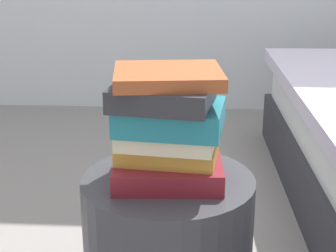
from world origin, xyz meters
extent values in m
cube|color=maroon|center=(0.00, -0.01, 0.45)|extent=(0.27, 0.22, 0.05)
cube|color=#B7842D|center=(0.00, 0.01, 0.50)|extent=(0.25, 0.19, 0.04)
cube|color=beige|center=(0.00, 0.00, 0.54)|extent=(0.25, 0.20, 0.04)
cube|color=#1E727F|center=(0.01, 0.00, 0.59)|extent=(0.26, 0.21, 0.06)
cube|color=#28282D|center=(-0.01, -0.01, 0.64)|extent=(0.25, 0.23, 0.05)
cube|color=#994723|center=(0.00, 0.00, 0.68)|extent=(0.27, 0.23, 0.03)
camera|label=1|loc=(0.08, -1.24, 0.99)|focal=59.20mm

